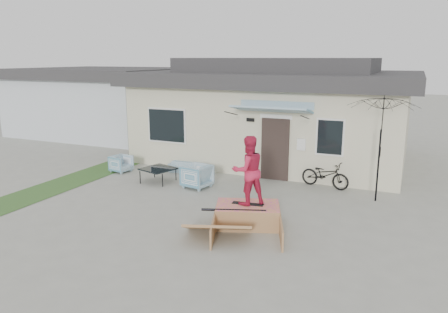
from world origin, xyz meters
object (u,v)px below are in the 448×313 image
at_px(armchair_left, 121,163).
at_px(skateboard, 248,203).
at_px(armchair_right, 197,175).
at_px(patio_umbrella, 380,142).
at_px(bicycle, 325,172).
at_px(skater, 248,169).
at_px(loveseat, 189,164).
at_px(coffee_table, 158,175).
at_px(skate_ramp, 248,215).

bearing_deg(armchair_left, skateboard, -107.11).
xyz_separation_m(armchair_right, patio_umbrella, (5.36, 0.90, 1.34)).
bearing_deg(bicycle, skateboard, 176.40).
height_order(bicycle, skater, skater).
bearing_deg(armchair_left, bicycle, -73.13).
height_order(armchair_left, skateboard, armchair_left).
bearing_deg(loveseat, skater, 131.46).
bearing_deg(armchair_left, armchair_right, -91.62).
bearing_deg(loveseat, coffee_table, 74.00).
distance_m(armchair_right, coffee_table, 1.48).
xyz_separation_m(patio_umbrella, skateboard, (-2.77, -3.17, -1.21)).
bearing_deg(skate_ramp, skateboard, 90.00).
bearing_deg(skateboard, bicycle, 67.20).
xyz_separation_m(armchair_right, skater, (2.60, -2.27, 1.01)).
relative_size(armchair_right, skateboard, 1.04).
distance_m(armchair_left, patio_umbrella, 8.89).
bearing_deg(loveseat, patio_umbrella, 171.61).
height_order(armchair_left, coffee_table, armchair_left).
distance_m(coffee_table, patio_umbrella, 7.06).
bearing_deg(skateboard, loveseat, 127.51).
height_order(armchair_right, skateboard, armchair_right).
relative_size(coffee_table, skate_ramp, 0.47).
relative_size(loveseat, bicycle, 0.94).
bearing_deg(skater, loveseat, -90.13).
distance_m(skateboard, skater, 0.88).
xyz_separation_m(skateboard, skater, (0.00, 0.00, 0.88)).
bearing_deg(loveseat, armchair_right, 122.80).
bearing_deg(armchair_left, skate_ramp, -107.42).
xyz_separation_m(coffee_table, skate_ramp, (4.09, -2.36, 0.02)).
xyz_separation_m(coffee_table, skater, (4.07, -2.31, 1.18)).
xyz_separation_m(armchair_right, coffee_table, (-1.47, 0.04, -0.17)).
bearing_deg(skate_ramp, loveseat, 113.93).
height_order(skateboard, skater, skater).
height_order(armchair_left, bicycle, bicycle).
xyz_separation_m(patio_umbrella, skater, (-2.77, -3.17, -0.33)).
bearing_deg(armchair_right, skate_ramp, 59.26).
height_order(skate_ramp, skateboard, skateboard).
relative_size(loveseat, skate_ramp, 0.73).
bearing_deg(armchair_left, skater, -107.11).
bearing_deg(bicycle, skater, 176.40).
bearing_deg(coffee_table, skater, -29.61).
relative_size(armchair_left, armchair_right, 0.82).
height_order(coffee_table, skateboard, skateboard).
height_order(armchair_right, coffee_table, armchair_right).
distance_m(coffee_table, skateboard, 4.69).
bearing_deg(skater, skate_ramp, 65.71).
relative_size(patio_umbrella, skater, 1.33).
bearing_deg(patio_umbrella, coffee_table, -172.82).
height_order(loveseat, bicycle, bicycle).
height_order(bicycle, skateboard, bicycle).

